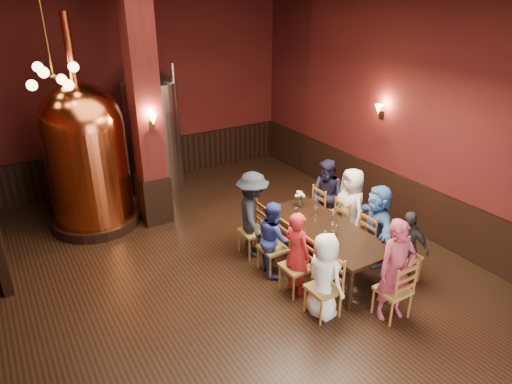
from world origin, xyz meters
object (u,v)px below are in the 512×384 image
person_1 (297,253)px  steel_vessel (153,129)px  copper_kettle (87,155)px  person_2 (273,238)px  person_0 (324,276)px  dining_table (326,231)px  rose_vase (300,196)px

person_1 → steel_vessel: 5.11m
copper_kettle → person_2: bearing=-57.1°
person_0 → person_2: size_ratio=1.04×
steel_vessel → dining_table: bearing=-74.6°
person_2 → steel_vessel: bearing=21.9°
rose_vase → person_2: bearing=-149.3°
person_0 → person_2: person_0 is taller
person_1 → rose_vase: size_ratio=4.52×
dining_table → steel_vessel: bearing=105.2°
person_1 → steel_vessel: steel_vessel is taller
dining_table → rose_vase: bearing=82.5°
person_1 → rose_vase: person_1 is taller
rose_vase → steel_vessel: bearing=110.3°
dining_table → person_0: bearing=-130.4°
person_0 → copper_kettle: copper_kettle is taller
dining_table → person_2: bearing=158.8°
person_2 → rose_vase: person_2 is taller
person_2 → rose_vase: size_ratio=4.19×
copper_kettle → rose_vase: bearing=-41.4°
dining_table → steel_vessel: steel_vessel is taller
person_1 → steel_vessel: (-0.44, 5.03, 0.79)m
person_2 → steel_vessel: 4.47m
person_2 → rose_vase: 1.17m
person_2 → steel_vessel: (-0.44, 4.37, 0.84)m
person_0 → steel_vessel: 5.77m
person_0 → copper_kettle: size_ratio=0.33×
person_2 → copper_kettle: size_ratio=0.32×
dining_table → copper_kettle: (-3.01, 3.66, 0.81)m
steel_vessel → rose_vase: steel_vessel is taller
dining_table → steel_vessel: size_ratio=0.80×
person_1 → copper_kettle: (-2.16, 3.99, 0.79)m
person_2 → rose_vase: (0.97, 0.57, 0.30)m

